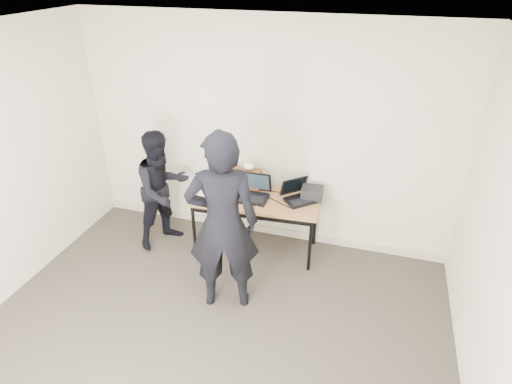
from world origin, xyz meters
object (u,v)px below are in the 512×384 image
at_px(laptop_right, 298,195).
at_px(equipment_box, 312,193).
at_px(laptop_center, 254,192).
at_px(person_typist, 223,224).
at_px(person_observer, 163,189).
at_px(leather_satchel, 247,178).
at_px(laptop_beige, 215,187).
at_px(desk, 255,203).

xyz_separation_m(laptop_right, equipment_box, (0.15, 0.07, 0.02)).
bearing_deg(laptop_center, person_typist, -91.24).
distance_m(person_typist, person_observer, 1.37).
bearing_deg(leather_satchel, person_typist, -84.59).
bearing_deg(person_observer, laptop_beige, -44.05).
xyz_separation_m(laptop_beige, laptop_right, (0.99, 0.09, 0.01)).
relative_size(laptop_beige, leather_satchel, 0.90).
bearing_deg(laptop_beige, leather_satchel, 34.70).
distance_m(leather_satchel, person_observer, 1.02).
xyz_separation_m(laptop_center, laptop_right, (0.50, 0.09, -0.01)).
xyz_separation_m(laptop_center, person_observer, (-1.09, -0.17, -0.05)).
bearing_deg(laptop_right, laptop_beige, 142.49).
bearing_deg(person_typist, equipment_box, -138.52).
bearing_deg(person_typist, leather_satchel, -101.35).
xyz_separation_m(laptop_center, leather_satchel, (-0.15, 0.20, 0.06)).
distance_m(laptop_center, laptop_right, 0.51).
height_order(equipment_box, person_typist, person_typist).
relative_size(laptop_center, leather_satchel, 1.00).
relative_size(desk, person_typist, 0.81).
height_order(leather_satchel, person_typist, person_typist).
distance_m(laptop_center, person_observer, 1.11).
distance_m(laptop_right, leather_satchel, 0.67).
bearing_deg(laptop_center, desk, -47.14).
distance_m(leather_satchel, person_typist, 1.19).
bearing_deg(desk, laptop_right, 10.57).
bearing_deg(leather_satchel, laptop_center, -53.99).
height_order(desk, equipment_box, equipment_box).
height_order(desk, leather_satchel, leather_satchel).
bearing_deg(laptop_beige, person_typist, -59.93).
bearing_deg(person_typist, laptop_right, -133.88).
xyz_separation_m(laptop_center, equipment_box, (0.66, 0.16, 0.01)).
height_order(desk, laptop_center, laptop_center).
height_order(laptop_center, person_typist, person_typist).
bearing_deg(leather_satchel, equipment_box, -4.09).
relative_size(laptop_center, person_typist, 0.19).
bearing_deg(leather_satchel, desk, -53.17).
relative_size(desk, leather_satchel, 4.22).
height_order(desk, person_observer, person_observer).
bearing_deg(person_typist, desk, -110.49).
distance_m(laptop_beige, laptop_right, 1.00).
relative_size(desk, person_observer, 1.04).
xyz_separation_m(laptop_beige, person_observer, (-0.61, -0.17, -0.03)).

